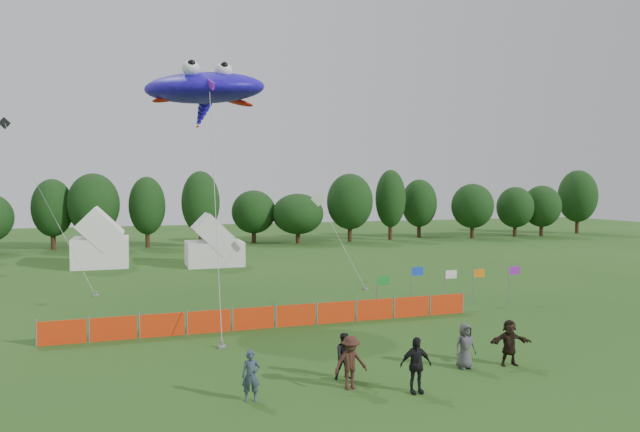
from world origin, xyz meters
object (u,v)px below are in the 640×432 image
object	(u,v)px
barrier_fence	(275,317)
spectator_f	(509,343)
spectator_c	(351,363)
spectator_d	(416,365)
spectator_e	(465,346)
spectator_b	(345,356)
stingray_kite	(204,90)
spectator_a	(251,376)
tent_left	(101,243)
tent_right	(214,246)

from	to	relation	value
barrier_fence	spectator_f	xyz separation A→B (m)	(6.80, -8.05, 0.33)
spectator_c	spectator_d	size ratio (longest dim) A/B	0.97
spectator_e	spectator_c	bearing A→B (deg)	-171.71
spectator_b	stingray_kite	bearing A→B (deg)	108.12
spectator_b	stingray_kite	distance (m)	18.42
spectator_a	spectator_e	distance (m)	7.93
spectator_c	stingray_kite	size ratio (longest dim) A/B	0.10
barrier_fence	spectator_e	size ratio (longest dim) A/B	12.22
tent_left	spectator_f	size ratio (longest dim) A/B	2.62
tent_right	spectator_f	xyz separation A→B (m)	(6.65, -29.76, -0.81)
spectator_d	spectator_e	bearing A→B (deg)	34.67
spectator_e	tent_left	bearing A→B (deg)	113.41
spectator_e	spectator_a	bearing A→B (deg)	-174.82
barrier_fence	spectator_e	world-z (taller)	spectator_e
spectator_c	spectator_d	distance (m)	2.06
tent_left	spectator_d	world-z (taller)	tent_left
tent_right	spectator_b	xyz separation A→B (m)	(0.46, -29.28, -0.86)
spectator_d	spectator_f	bearing A→B (deg)	22.06
spectator_b	spectator_c	bearing A→B (deg)	-94.13
spectator_c	spectator_f	size ratio (longest dim) A/B	1.03
spectator_d	stingray_kite	size ratio (longest dim) A/B	0.10
tent_left	barrier_fence	xyz separation A→B (m)	(8.68, -23.98, -1.44)
spectator_d	spectator_f	xyz separation A→B (m)	(4.55, 1.43, -0.06)
tent_right	spectator_a	bearing A→B (deg)	-95.59
spectator_d	spectator_c	bearing A→B (deg)	156.85
spectator_b	spectator_f	xyz separation A→B (m)	(6.19, -0.48, 0.05)
spectator_b	tent_right	bearing A→B (deg)	97.62
barrier_fence	spectator_b	world-z (taller)	spectator_b
tent_left	stingray_kite	xyz separation A→B (m)	(6.38, -17.11, 9.89)
tent_right	stingray_kite	size ratio (longest dim) A/B	0.26
tent_left	spectator_d	bearing A→B (deg)	-71.90
barrier_fence	tent_left	bearing A→B (deg)	109.91
barrier_fence	spectator_d	bearing A→B (deg)	-76.62
spectator_c	spectator_a	bearing A→B (deg)	178.05
spectator_f	spectator_d	bearing A→B (deg)	-149.87
tent_left	spectator_c	distance (m)	33.78
spectator_b	stingray_kite	world-z (taller)	stingray_kite
spectator_f	tent_right	bearing A→B (deg)	115.26
spectator_c	stingray_kite	world-z (taller)	stingray_kite
tent_left	tent_right	xyz separation A→B (m)	(8.84, -2.28, -0.30)
stingray_kite	spectator_e	bearing A→B (deg)	-63.36
tent_right	spectator_b	world-z (taller)	tent_right
barrier_fence	spectator_b	size ratio (longest dim) A/B	12.73
spectator_c	spectator_e	distance (m)	4.70
tent_right	spectator_d	distance (m)	31.27
spectator_a	spectator_c	distance (m)	3.24
barrier_fence	stingray_kite	world-z (taller)	stingray_kite
barrier_fence	spectator_b	xyz separation A→B (m)	(0.61, -7.57, 0.28)
tent_left	spectator_f	world-z (taller)	tent_left
spectator_a	spectator_f	xyz separation A→B (m)	(9.61, 0.51, 0.05)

